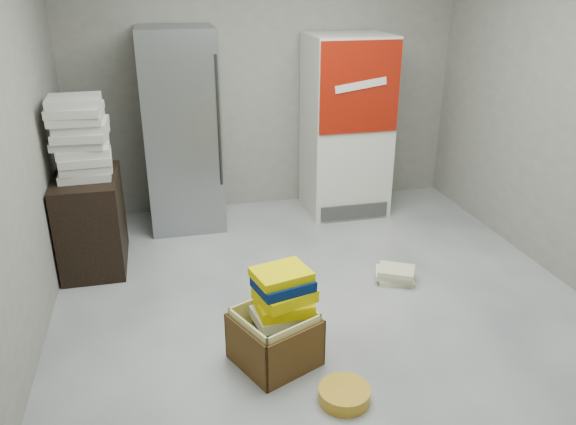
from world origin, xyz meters
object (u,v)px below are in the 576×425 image
(steel_fridge, at_px, (182,131))
(coke_cooler, at_px, (346,126))
(phonebook_stack_main, at_px, (283,314))
(wood_shelf, at_px, (92,221))
(cardboard_box, at_px, (275,341))

(steel_fridge, height_order, coke_cooler, steel_fridge)
(coke_cooler, height_order, phonebook_stack_main, coke_cooler)
(steel_fridge, xyz_separation_m, wood_shelf, (-0.83, -0.73, -0.55))
(steel_fridge, xyz_separation_m, cardboard_box, (0.39, -2.40, -0.80))
(steel_fridge, bearing_deg, wood_shelf, -138.69)
(coke_cooler, xyz_separation_m, phonebook_stack_main, (-1.19, -2.34, -0.59))
(cardboard_box, bearing_deg, coke_cooler, 37.69)
(coke_cooler, bearing_deg, cardboard_box, -117.71)
(steel_fridge, relative_size, coke_cooler, 1.06)
(coke_cooler, distance_m, phonebook_stack_main, 2.70)
(coke_cooler, distance_m, cardboard_box, 2.80)
(phonebook_stack_main, bearing_deg, wood_shelf, 117.95)
(coke_cooler, xyz_separation_m, wood_shelf, (-2.48, -0.72, -0.50))
(steel_fridge, bearing_deg, cardboard_box, -80.68)
(coke_cooler, distance_m, wood_shelf, 2.63)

